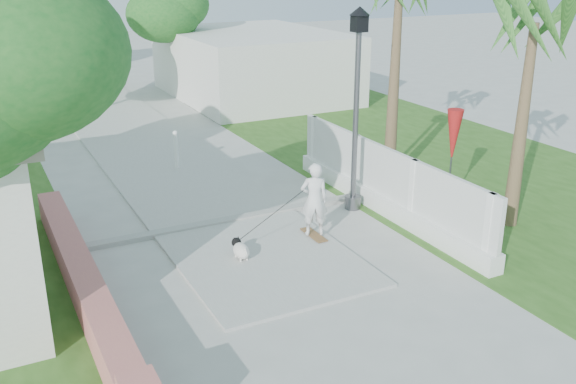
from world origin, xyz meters
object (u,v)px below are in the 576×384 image
parked_car (59,49)px  patio_umbrella (453,137)px  bollard (176,149)px  dog (240,249)px  street_lamp (356,103)px  skateboarder (300,205)px

parked_car → patio_umbrella: bearing=174.3°
patio_umbrella → bollard: bearing=129.9°
patio_umbrella → dog: bearing=-176.6°
patio_umbrella → parked_car: size_ratio=0.55×
street_lamp → skateboarder: bearing=-151.0°
bollard → parked_car: 21.05m
bollard → dog: size_ratio=1.76×
street_lamp → bollard: size_ratio=4.07×
bollard → parked_car: parked_car is taller
skateboarder → dog: 1.53m
street_lamp → bollard: (-2.70, 4.50, -1.84)m
street_lamp → bollard: bearing=121.0°
dog → parked_car: parked_car is taller
street_lamp → skateboarder: 2.73m
street_lamp → dog: bearing=-158.4°
dog → skateboarder: bearing=8.4°
patio_umbrella → skateboarder: size_ratio=1.13×
street_lamp → dog: street_lamp is taller
bollard → dog: (-0.62, -5.81, -0.35)m
bollard → dog: bearing=-96.1°
patio_umbrella → dog: 5.43m
skateboarder → parked_car: skateboarder is taller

